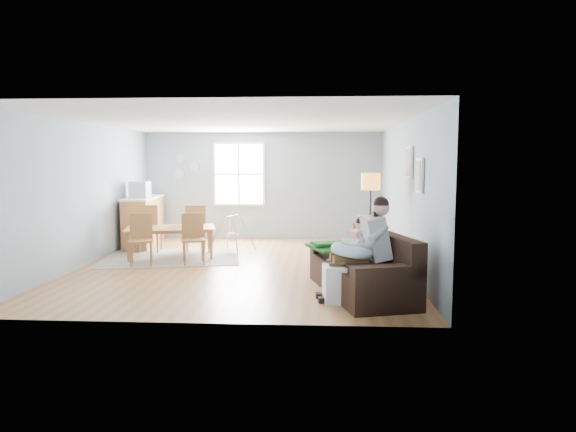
# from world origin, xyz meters

# --- Properties ---
(room) EXTENTS (8.40, 9.40, 3.90)m
(room) POSITION_xyz_m (0.00, 0.00, 2.42)
(room) COLOR #A8613B
(window) EXTENTS (1.32, 0.08, 1.62)m
(window) POSITION_xyz_m (-0.60, 3.46, 1.65)
(window) COLOR white
(window) RESTS_ON room
(pictures) EXTENTS (0.05, 1.34, 0.74)m
(pictures) POSITION_xyz_m (2.97, -1.05, 1.85)
(pictures) COLOR white
(pictures) RESTS_ON room
(wall_plates) EXTENTS (0.67, 0.02, 0.66)m
(wall_plates) POSITION_xyz_m (-2.00, 3.47, 1.83)
(wall_plates) COLOR #879BA2
(wall_plates) RESTS_ON room
(sofa) EXTENTS (1.54, 2.45, 0.92)m
(sofa) POSITION_xyz_m (2.12, -1.94, 0.33)
(sofa) COLOR black
(sofa) RESTS_ON room
(green_throw) EXTENTS (1.27, 1.15, 0.04)m
(green_throw) POSITION_xyz_m (1.83, -1.23, 0.58)
(green_throw) COLOR #145B16
(green_throw) RESTS_ON sofa
(beige_pillow) EXTENTS (0.24, 0.55, 0.53)m
(beige_pillow) POSITION_xyz_m (2.19, -1.30, 0.83)
(beige_pillow) COLOR beige
(beige_pillow) RESTS_ON sofa
(father) EXTENTS (1.08, 0.56, 1.47)m
(father) POSITION_xyz_m (2.07, -2.29, 0.79)
(father) COLOR #98989A
(father) RESTS_ON sofa
(nursing_pillow) EXTENTS (0.76, 0.75, 0.25)m
(nursing_pillow) POSITION_xyz_m (1.90, -2.33, 0.72)
(nursing_pillow) COLOR #A2BECA
(nursing_pillow) RESTS_ON father
(infant) EXTENTS (0.31, 0.40, 0.15)m
(infant) POSITION_xyz_m (1.88, -2.30, 0.81)
(infant) COLOR silver
(infant) RESTS_ON nursing_pillow
(toddler) EXTENTS (0.60, 0.43, 0.88)m
(toddler) POSITION_xyz_m (1.98, -1.75, 0.77)
(toddler) COLOR white
(toddler) RESTS_ON sofa
(floor_lamp) EXTENTS (0.35, 0.35, 1.75)m
(floor_lamp) POSITION_xyz_m (2.38, 0.05, 1.45)
(floor_lamp) COLOR black
(floor_lamp) RESTS_ON room
(storage_cube) EXTENTS (0.51, 0.47, 0.52)m
(storage_cube) POSITION_xyz_m (1.73, -2.43, 0.26)
(storage_cube) COLOR silver
(storage_cube) RESTS_ON room
(rug) EXTENTS (3.08, 2.57, 0.01)m
(rug) POSITION_xyz_m (-1.60, 0.72, 0.01)
(rug) COLOR gray
(rug) RESTS_ON room
(dining_table) EXTENTS (1.98, 1.42, 0.63)m
(dining_table) POSITION_xyz_m (-1.60, 0.72, 0.31)
(dining_table) COLOR #995D32
(dining_table) RESTS_ON rug
(chair_sw) EXTENTS (0.55, 0.55, 0.98)m
(chair_sw) POSITION_xyz_m (-1.94, -0.03, 0.56)
(chair_sw) COLOR olive
(chair_sw) RESTS_ON rug
(chair_se) EXTENTS (0.55, 0.55, 0.97)m
(chair_se) POSITION_xyz_m (-0.99, 0.17, 0.56)
(chair_se) COLOR olive
(chair_se) RESTS_ON rug
(chair_nw) EXTENTS (0.51, 0.51, 1.04)m
(chair_nw) POSITION_xyz_m (-2.23, 1.27, 0.60)
(chair_nw) COLOR olive
(chair_nw) RESTS_ON rug
(chair_ne) EXTENTS (0.56, 0.56, 1.03)m
(chair_ne) POSITION_xyz_m (-1.26, 1.47, 0.59)
(chair_ne) COLOR olive
(chair_ne) RESTS_ON rug
(counter) EXTENTS (0.81, 2.09, 1.14)m
(counter) POSITION_xyz_m (-2.70, 2.32, 0.58)
(counter) COLOR #995D32
(counter) RESTS_ON room
(monitor) EXTENTS (0.40, 0.38, 0.38)m
(monitor) POSITION_xyz_m (-2.64, 1.94, 1.33)
(monitor) COLOR #ABACB0
(monitor) RESTS_ON counter
(baby_swing) EXTENTS (1.01, 1.02, 0.79)m
(baby_swing) POSITION_xyz_m (-0.46, 1.49, 0.36)
(baby_swing) COLOR #ABACB0
(baby_swing) RESTS_ON room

